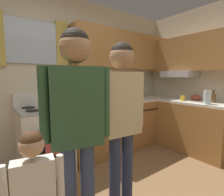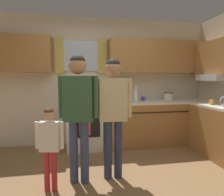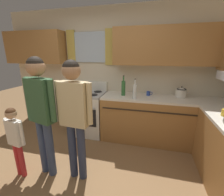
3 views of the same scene
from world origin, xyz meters
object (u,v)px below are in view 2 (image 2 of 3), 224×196
(bottle_wine_green, at_px, (122,94))
(mug_mustard_yellow, at_px, (212,102))
(adult_holding_child, at_px, (78,104))
(bottle_tall_clear, at_px, (136,95))
(mug_cobalt_blue, at_px, (143,99))
(stovetop_kettle, at_px, (169,96))
(stove_oven, at_px, (84,124))
(adult_in_plaid, at_px, (113,104))
(small_child, at_px, (49,139))

(bottle_wine_green, height_order, mug_mustard_yellow, bottle_wine_green)
(adult_holding_child, bearing_deg, bottle_wine_green, 55.99)
(bottle_tall_clear, xyz_separation_m, bottle_wine_green, (-0.24, 0.18, 0.01))
(mug_cobalt_blue, relative_size, stovetop_kettle, 0.42)
(stove_oven, relative_size, adult_holding_child, 0.66)
(mug_mustard_yellow, relative_size, adult_in_plaid, 0.07)
(stove_oven, bearing_deg, mug_cobalt_blue, 4.64)
(stovetop_kettle, bearing_deg, mug_cobalt_blue, -177.58)
(bottle_tall_clear, bearing_deg, adult_in_plaid, -121.15)
(bottle_tall_clear, xyz_separation_m, adult_holding_child, (-1.10, -1.10, 0.00))
(mug_cobalt_blue, xyz_separation_m, small_child, (-1.69, -1.54, -0.30))
(mug_cobalt_blue, relative_size, small_child, 0.11)
(mug_mustard_yellow, bearing_deg, adult_holding_child, -166.25)
(stovetop_kettle, xyz_separation_m, adult_in_plaid, (-1.48, -1.38, 0.03))
(mug_mustard_yellow, height_order, adult_in_plaid, adult_in_plaid)
(adult_holding_child, height_order, small_child, adult_holding_child)
(small_child, bearing_deg, bottle_tall_clear, 40.79)
(stovetop_kettle, bearing_deg, small_child, -145.62)
(bottle_tall_clear, distance_m, small_child, 1.95)
(stove_oven, height_order, bottle_tall_clear, bottle_tall_clear)
(mug_cobalt_blue, xyz_separation_m, stovetop_kettle, (0.59, 0.03, 0.05))
(mug_cobalt_blue, bearing_deg, mug_mustard_yellow, -39.55)
(stove_oven, bearing_deg, bottle_wine_green, -1.08)
(bottle_wine_green, height_order, adult_in_plaid, adult_in_plaid)
(mug_mustard_yellow, xyz_separation_m, mug_cobalt_blue, (-0.99, 0.82, -0.00))
(stovetop_kettle, bearing_deg, bottle_tall_clear, -159.43)
(stove_oven, height_order, mug_cobalt_blue, stove_oven)
(mug_cobalt_blue, height_order, stovetop_kettle, stovetop_kettle)
(adult_in_plaid, bearing_deg, bottle_tall_clear, 58.85)
(stove_oven, distance_m, mug_mustard_yellow, 2.38)
(adult_holding_child, bearing_deg, small_child, -157.11)
(adult_holding_child, bearing_deg, bottle_tall_clear, 45.03)
(bottle_wine_green, xyz_separation_m, adult_holding_child, (-0.86, -1.28, -0.01))
(bottle_wine_green, xyz_separation_m, mug_mustard_yellow, (1.47, -0.71, -0.11))
(adult_holding_child, bearing_deg, adult_in_plaid, 4.40)
(adult_holding_child, bearing_deg, stovetop_kettle, 36.16)
(adult_holding_child, xyz_separation_m, adult_in_plaid, (0.46, 0.04, -0.02))
(stovetop_kettle, distance_m, adult_in_plaid, 2.03)
(mug_cobalt_blue, bearing_deg, bottle_wine_green, -166.75)
(bottle_wine_green, bearing_deg, small_child, -130.31)
(bottle_wine_green, height_order, stovetop_kettle, bottle_wine_green)
(mug_mustard_yellow, bearing_deg, stove_oven, 162.05)
(mug_cobalt_blue, relative_size, adult_holding_child, 0.07)
(bottle_tall_clear, distance_m, bottle_wine_green, 0.30)
(bottle_wine_green, height_order, small_child, bottle_wine_green)
(mug_mustard_yellow, distance_m, stovetop_kettle, 0.93)
(mug_mustard_yellow, xyz_separation_m, small_child, (-2.68, -0.72, -0.30))
(stove_oven, height_order, bottle_wine_green, bottle_wine_green)
(mug_mustard_yellow, xyz_separation_m, adult_in_plaid, (-1.88, -0.54, 0.08))
(adult_in_plaid, distance_m, small_child, 0.90)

